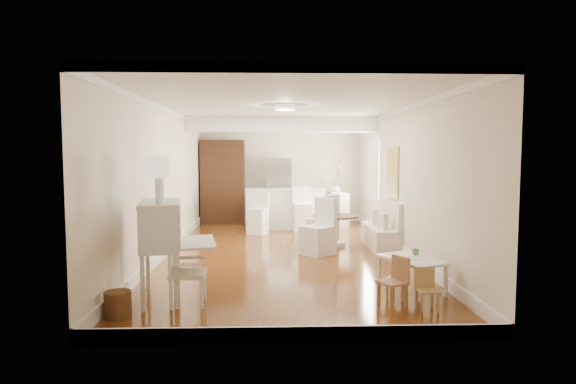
{
  "coord_description": "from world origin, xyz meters",
  "views": [
    {
      "loc": [
        -0.23,
        -9.22,
        1.92
      ],
      "look_at": [
        0.08,
        0.3,
        1.17
      ],
      "focal_mm": 30.0,
      "sensor_mm": 36.0,
      "label": 1
    }
  ],
  "objects": [
    {
      "name": "kids_chair_c",
      "position": [
        1.66,
        -3.52,
        0.27
      ],
      "size": [
        0.27,
        0.27,
        0.53
      ],
      "primitive_type": "cube",
      "rotation": [
        0.0,
        0.0,
        0.04
      ],
      "color": "#AC864E",
      "rests_on": "ground"
    },
    {
      "name": "room",
      "position": [
        0.04,
        0.32,
        1.98
      ],
      "size": [
        9.0,
        9.04,
        2.82
      ],
      "color": "brown",
      "rests_on": "ground"
    },
    {
      "name": "kids_chair_b",
      "position": [
        1.43,
        -2.99,
        0.27
      ],
      "size": [
        0.36,
        0.36,
        0.55
      ],
      "primitive_type": "cube",
      "rotation": [
        0.0,
        0.0,
        -2.12
      ],
      "color": "tan",
      "rests_on": "ground"
    },
    {
      "name": "fridge",
      "position": [
        0.3,
        4.15,
        0.9
      ],
      "size": [
        0.75,
        0.65,
        1.8
      ],
      "primitive_type": "imported",
      "color": "silver",
      "rests_on": "ground"
    },
    {
      "name": "banquette",
      "position": [
        1.99,
        0.5,
        0.49
      ],
      "size": [
        0.52,
        1.6,
        0.98
      ],
      "primitive_type": "cube",
      "color": "silver",
      "rests_on": "ground"
    },
    {
      "name": "wicker_basket",
      "position": [
        -2.05,
        -3.63,
        0.16
      ],
      "size": [
        0.36,
        0.36,
        0.31
      ],
      "primitive_type": "cylinder",
      "rotation": [
        0.0,
        0.0,
        -0.16
      ],
      "color": "brown",
      "rests_on": "ground"
    },
    {
      "name": "pencil_cup",
      "position": [
        1.84,
        -2.43,
        0.51
      ],
      "size": [
        0.12,
        0.12,
        0.08
      ],
      "primitive_type": "imported",
      "rotation": [
        0.0,
        0.0,
        -0.13
      ],
      "color": "#66A35F",
      "rests_on": "kids_table"
    },
    {
      "name": "secretary_bureau",
      "position": [
        -1.7,
        -2.92,
        0.65
      ],
      "size": [
        1.19,
        1.21,
        1.31
      ],
      "primitive_type": "cube",
      "rotation": [
        0.0,
        0.0,
        0.18
      ],
      "color": "silver",
      "rests_on": "ground"
    },
    {
      "name": "branch_vase",
      "position": [
        1.49,
        3.53,
        1.01
      ],
      "size": [
        0.24,
        0.24,
        0.2
      ],
      "primitive_type": "imported",
      "rotation": [
        0.0,
        0.0,
        -0.31
      ],
      "color": "white",
      "rests_on": "sideboard"
    },
    {
      "name": "gustavian_armchair",
      "position": [
        -1.31,
        -3.17,
        0.42
      ],
      "size": [
        0.51,
        0.51,
        0.84
      ],
      "primitive_type": "cube",
      "rotation": [
        0.0,
        0.0,
        1.62
      ],
      "color": "silver",
      "rests_on": "ground"
    },
    {
      "name": "kids_table",
      "position": [
        1.72,
        -2.66,
        0.23
      ],
      "size": [
        0.9,
        1.08,
        0.47
      ],
      "primitive_type": "cube",
      "rotation": [
        0.0,
        0.0,
        0.44
      ],
      "color": "white",
      "rests_on": "ground"
    },
    {
      "name": "sideboard",
      "position": [
        1.52,
        3.52,
        0.45
      ],
      "size": [
        0.48,
        0.98,
        0.91
      ],
      "primitive_type": "cube",
      "rotation": [
        0.0,
        0.0,
        0.06
      ],
      "color": "silver",
      "rests_on": "ground"
    },
    {
      "name": "bar_stool_left",
      "position": [
        -0.58,
        2.23,
        0.5
      ],
      "size": [
        0.53,
        0.53,
        1.01
      ],
      "primitive_type": "cube",
      "rotation": [
        0.0,
        0.0,
        -0.41
      ],
      "color": "white",
      "rests_on": "ground"
    },
    {
      "name": "bar_stool_right",
      "position": [
        0.51,
        2.58,
        0.55
      ],
      "size": [
        0.5,
        0.5,
        1.11
      ],
      "primitive_type": "cube",
      "rotation": [
        0.0,
        0.0,
        0.13
      ],
      "color": "white",
      "rests_on": "ground"
    },
    {
      "name": "kids_chair_a",
      "position": [
        1.28,
        -3.32,
        0.32
      ],
      "size": [
        0.42,
        0.42,
        0.64
      ],
      "primitive_type": "cube",
      "rotation": [
        0.0,
        0.0,
        -1.09
      ],
      "color": "#A16E49",
      "rests_on": "ground"
    },
    {
      "name": "slip_chair_near",
      "position": [
        0.63,
        -0.14,
        0.54
      ],
      "size": [
        0.74,
        0.73,
        1.08
      ],
      "primitive_type": "cube",
      "rotation": [
        0.0,
        0.0,
        -0.83
      ],
      "color": "silver",
      "rests_on": "ground"
    },
    {
      "name": "dining_table",
      "position": [
        1.08,
        0.71,
        0.32
      ],
      "size": [
        1.21,
        1.21,
        0.65
      ],
      "primitive_type": "cylinder",
      "rotation": [
        0.0,
        0.0,
        0.34
      ],
      "color": "#492A17",
      "rests_on": "ground"
    },
    {
      "name": "breakfast_counter",
      "position": [
        0.1,
        3.1,
        0.52
      ],
      "size": [
        2.05,
        0.65,
        1.03
      ],
      "primitive_type": "cube",
      "color": "white",
      "rests_on": "ground"
    },
    {
      "name": "pantry_cabinet",
      "position": [
        -1.6,
        4.18,
        1.15
      ],
      "size": [
        1.2,
        0.6,
        2.3
      ],
      "primitive_type": "cube",
      "color": "#381E11",
      "rests_on": "ground"
    },
    {
      "name": "slip_chair_far",
      "position": [
        0.85,
        0.98,
        0.53
      ],
      "size": [
        0.73,
        0.72,
        1.07
      ],
      "primitive_type": "cube",
      "rotation": [
        0.0,
        0.0,
        -2.24
      ],
      "color": "silver",
      "rests_on": "ground"
    }
  ]
}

